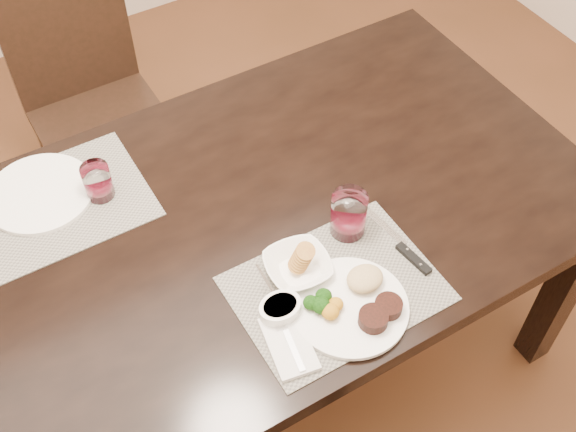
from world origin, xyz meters
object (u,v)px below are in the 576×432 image
wine_glass_near (348,216)px  far_plate (40,193)px  chair_far (90,95)px  dinner_plate (355,303)px  cracker_bowl (298,266)px  steak_knife (406,250)px

wine_glass_near → far_plate: bearing=141.0°
chair_far → dinner_plate: 1.33m
dinner_plate → cracker_bowl: (-0.06, 0.15, 0.01)m
chair_far → wine_glass_near: 1.17m
cracker_bowl → wine_glass_near: size_ratio=1.41×
dinner_plate → steak_knife: dinner_plate is taller
chair_far → steak_knife: chair_far is taller
far_plate → dinner_plate: bearing=-53.9°
steak_knife → far_plate: size_ratio=0.90×
cracker_bowl → wine_glass_near: bearing=14.7°
cracker_bowl → far_plate: cracker_bowl is taller
cracker_bowl → wine_glass_near: wine_glass_near is taller
chair_far → cracker_bowl: (0.14, -1.14, 0.27)m
steak_knife → far_plate: bearing=130.9°
steak_knife → cracker_bowl: cracker_bowl is taller
steak_knife → chair_far: bearing=100.4°
chair_far → far_plate: (-0.30, -0.60, 0.26)m
cracker_bowl → far_plate: size_ratio=0.61×
chair_far → cracker_bowl: size_ratio=5.39×
steak_knife → far_plate: (-0.69, 0.62, 0.00)m
chair_far → far_plate: 0.72m
dinner_plate → steak_knife: size_ratio=1.09×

